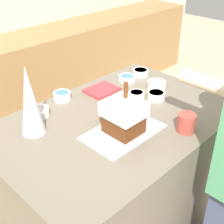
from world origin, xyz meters
TOP-DOWN VIEW (x-y plane):
  - kitchen_island at (0.00, 0.00)m, footprint 1.46×0.98m
  - baking_tray at (-0.08, -0.13)m, footprint 0.44×0.27m
  - gingerbread_house at (-0.08, -0.13)m, footprint 0.19×0.20m
  - decorative_tree at (-0.42, 0.22)m, footprint 0.13×0.13m
  - candy_bowl_beside_tree at (0.48, 0.08)m, footprint 0.13×0.13m
  - candy_bowl_far_left at (-0.30, 0.35)m, footprint 0.12×0.12m
  - candy_bowl_front_corner at (0.57, 0.30)m, footprint 0.12×0.12m
  - candy_bowl_center_rear at (0.35, -0.01)m, footprint 0.11×0.11m
  - candy_bowl_near_tray_right at (0.43, 0.31)m, footprint 0.12×0.12m
  - candy_bowl_near_tray_left at (0.26, 0.07)m, footprint 0.10×0.10m
  - candy_bowl_behind_tray at (-0.08, 0.41)m, footprint 0.11×0.11m
  - cookbook at (0.18, 0.31)m, footprint 0.21×0.17m
  - mug at (0.17, -0.36)m, footprint 0.10×0.10m

SIDE VIEW (x-z plane):
  - kitchen_island at x=0.00m, z-range 0.00..0.95m
  - baking_tray at x=-0.08m, z-range 0.95..0.96m
  - cookbook at x=0.18m, z-range 0.95..0.97m
  - candy_bowl_near_tray_right at x=0.43m, z-range 0.95..0.99m
  - candy_bowl_front_corner at x=0.57m, z-range 0.95..1.00m
  - candy_bowl_far_left at x=-0.30m, z-range 0.95..1.00m
  - candy_bowl_center_rear at x=0.35m, z-range 0.95..1.00m
  - candy_bowl_beside_tree at x=0.48m, z-range 0.95..1.00m
  - candy_bowl_behind_tray at x=-0.08m, z-range 0.95..1.00m
  - candy_bowl_near_tray_left at x=0.26m, z-range 0.95..1.01m
  - mug at x=0.17m, z-range 0.95..1.05m
  - gingerbread_house at x=-0.08m, z-range 0.92..1.19m
  - decorative_tree at x=-0.42m, z-range 0.95..1.34m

